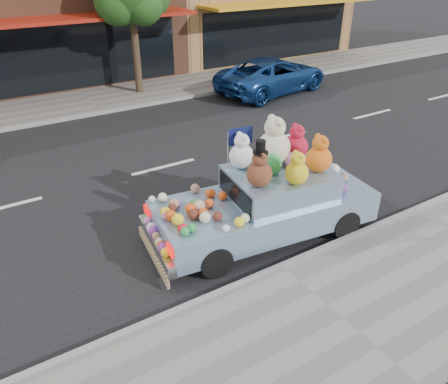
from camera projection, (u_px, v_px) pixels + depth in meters
ground at (164, 167)px, 11.56m from camera, size 120.00×120.00×0.00m
near_sidewalk at (342, 321)px, 6.71m from camera, size 60.00×3.00×0.12m
far_sidewalk at (90, 101)px, 16.35m from camera, size 60.00×3.00×0.12m
near_kerb at (282, 268)px, 7.82m from camera, size 60.00×0.12×0.13m
far_kerb at (103, 112)px, 15.23m from camera, size 60.00×0.12×0.13m
car_blue at (272, 75)px, 17.28m from camera, size 5.16×3.05×1.35m
art_car at (266, 198)px, 8.49m from camera, size 4.66×2.27×2.32m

